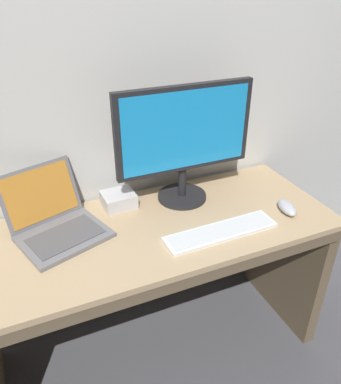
{
  "coord_description": "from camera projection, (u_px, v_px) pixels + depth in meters",
  "views": [
    {
      "loc": [
        -0.41,
        -1.14,
        1.58
      ],
      "look_at": [
        0.08,
        0.0,
        0.86
      ],
      "focal_mm": 35.51,
      "sensor_mm": 36.0,
      "label": 1
    }
  ],
  "objects": [
    {
      "name": "ground_plane",
      "position": [
        155.0,
        348.0,
        1.84
      ],
      "size": [
        14.0,
        14.0,
        0.0
      ],
      "primitive_type": "plane",
      "color": "#4C4C51"
    },
    {
      "name": "back_wall",
      "position": [
        113.0,
        3.0,
        1.35
      ],
      "size": [
        4.19,
        0.04,
        2.97
      ],
      "primitive_type": "cube",
      "color": "silver",
      "rests_on": "ground"
    },
    {
      "name": "desk",
      "position": [
        154.0,
        276.0,
        1.59
      ],
      "size": [
        1.47,
        0.58,
        0.72
      ],
      "color": "tan",
      "rests_on": "ground"
    },
    {
      "name": "laptop_space_gray",
      "position": [
        57.0,
        224.0,
        1.42
      ],
      "size": [
        0.39,
        0.39,
        0.23
      ],
      "color": "slate",
      "rests_on": "desk"
    },
    {
      "name": "external_monitor",
      "position": [
        184.0,
        138.0,
        1.51
      ],
      "size": [
        0.58,
        0.21,
        0.5
      ],
      "color": "black",
      "rests_on": "desk"
    },
    {
      "name": "wired_keyboard",
      "position": [
        221.0,
        232.0,
        1.44
      ],
      "size": [
        0.45,
        0.12,
        0.02
      ],
      "color": "white",
      "rests_on": "desk"
    },
    {
      "name": "computer_mouse",
      "position": [
        287.0,
        207.0,
        1.56
      ],
      "size": [
        0.08,
        0.13,
        0.04
      ],
      "primitive_type": "ellipsoid",
      "rotation": [
        0.0,
        0.0,
        -0.21
      ],
      "color": "#B7B7BC",
      "rests_on": "desk"
    },
    {
      "name": "external_drive_box",
      "position": [
        119.0,
        200.0,
        1.6
      ],
      "size": [
        0.14,
        0.12,
        0.06
      ],
      "primitive_type": "cube",
      "rotation": [
        0.0,
        0.0,
        0.05
      ],
      "color": "silver",
      "rests_on": "desk"
    }
  ]
}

